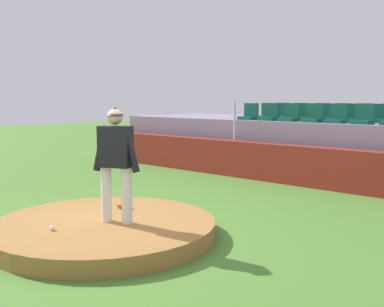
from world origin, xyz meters
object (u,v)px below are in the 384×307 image
Objects in this scene: baseball at (52,228)px; stadium_chair_17 at (342,115)px; stadium_chair_3 at (314,116)px; stadium_chair_8 at (286,114)px; stadium_chair_7 at (267,114)px; stadium_chair_2 at (290,116)px; stadium_chair_11 at (352,116)px; stadium_chair_15 at (299,114)px; fielding_glove at (124,205)px; stadium_chair_16 at (320,114)px; stadium_chair_10 at (327,115)px; stadium_chair_14 at (280,113)px; stadium_chair_1 at (270,115)px; stadium_chair_9 at (305,115)px; stadium_chair_18 at (363,115)px; stadium_chair_0 at (249,115)px; stadium_chair_4 at (337,117)px; stadium_chair_12 at (377,117)px; stadium_chair_5 at (363,118)px; pitcher at (116,156)px.

baseball is 0.15× the size of stadium_chair_17.
stadium_chair_3 and stadium_chair_8 have the same top height.
stadium_chair_3 is 1.00× the size of stadium_chair_7.
stadium_chair_2 is 1.70m from stadium_chair_11.
stadium_chair_15 is (-1.40, 1.77, 0.00)m from stadium_chair_3.
stadium_chair_16 is (-0.25, 8.11, 1.42)m from fielding_glove.
stadium_chair_10 is (0.70, 0.89, 0.00)m from stadium_chair_2.
stadium_chair_2 is at bearing 145.93° from stadium_chair_7.
stadium_chair_14 is 1.00× the size of stadium_chair_15.
stadium_chair_2 is at bearing 32.72° from stadium_chair_11.
stadium_chair_1 is 1.12m from stadium_chair_9.
stadium_chair_3 is 1.00× the size of stadium_chair_18.
baseball is 9.16m from stadium_chair_7.
stadium_chair_17 is 0.66m from stadium_chair_18.
stadium_chair_16 and stadium_chair_17 have the same top height.
stadium_chair_0 and stadium_chair_17 have the same top height.
stadium_chair_12 is (0.70, 0.92, 0.00)m from stadium_chair_4.
stadium_chair_14 is at bearing -17.71° from stadium_chair_11.
stadium_chair_11 reaches higher than fielding_glove.
fielding_glove is 6.73m from stadium_chair_5.
stadium_chair_2 is 1.00× the size of stadium_chair_9.
stadium_chair_12 is (0.01, 0.91, 0.00)m from stadium_chair_5.
fielding_glove is at bearing 92.64° from stadium_chair_2.
stadium_chair_10 is at bearing -157.71° from stadium_chair_0.
stadium_chair_0 is at bearing 22.29° from stadium_chair_10.
stadium_chair_16 is (0.04, 1.80, 0.00)m from stadium_chair_2.
fielding_glove is 0.60× the size of stadium_chair_3.
stadium_chair_3 and stadium_chair_11 have the same top height.
stadium_chair_16 is at bearing 178.95° from stadium_chair_14.
stadium_chair_10 is 1.00× the size of stadium_chair_18.
stadium_chair_17 is 1.00× the size of stadium_chair_18.
stadium_chair_16 is at bearing -52.94° from stadium_chair_4.
stadium_chair_16 is (1.45, 1.77, 0.00)m from stadium_chair_0.
stadium_chair_14 reaches higher than baseball.
pitcher reaches higher than stadium_chair_10.
stadium_chair_8 is (-1.38, 0.91, 0.00)m from stadium_chair_3.
stadium_chair_3 is 1.00× the size of stadium_chair_9.
stadium_chair_14 is (-1.39, 1.82, 0.00)m from stadium_chair_2.
stadium_chair_15 is (-2.11, 0.86, 0.00)m from stadium_chair_11.
stadium_chair_5 is at bearing -179.58° from stadium_chair_4.
pitcher is 1.37m from fielding_glove.
stadium_chair_0 is 0.90m from stadium_chair_7.
stadium_chair_14 is at bearing -68.28° from stadium_chair_1.
stadium_chair_7 is (-1.36, 0.92, 0.00)m from stadium_chair_2.
stadium_chair_16 is at bearing -92.59° from stadium_chair_9.
stadium_chair_0 is 2.79m from stadium_chair_4.
stadium_chair_15 and stadium_chair_17 have the same top height.
pitcher is 7.93m from stadium_chair_11.
stadium_chair_10 is (-0.69, 0.87, 0.00)m from stadium_chair_4.
stadium_chair_15 is at bearing -51.71° from stadium_chair_3.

